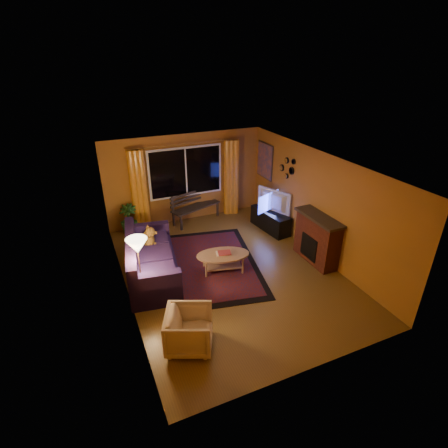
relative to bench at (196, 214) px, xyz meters
name	(u,v)px	position (x,y,z in m)	size (l,w,h in m)	color
floor	(229,271)	(-0.18, -2.74, -0.24)	(4.50, 6.00, 0.02)	brown
ceiling	(230,164)	(-0.18, -2.74, 2.28)	(4.50, 6.00, 0.02)	white
wall_back	(186,178)	(-0.18, 0.27, 1.02)	(4.50, 0.02, 2.50)	#B47128
wall_left	(120,243)	(-2.44, -2.74, 1.02)	(0.02, 6.00, 2.50)	#B47128
wall_right	(317,204)	(2.08, -2.74, 1.02)	(0.02, 6.00, 2.50)	#B47128
window	(186,172)	(-0.18, 0.21, 1.22)	(2.00, 0.02, 1.30)	black
curtain_rod	(185,144)	(-0.18, 0.16, 2.02)	(0.03, 0.03, 3.20)	#BF8C3F
curtain_left	(139,191)	(-1.53, 0.14, 0.89)	(0.36, 0.36, 2.24)	orange
curtain_right	(231,178)	(1.17, 0.14, 0.89)	(0.36, 0.36, 2.24)	orange
bench	(196,214)	(0.00, 0.00, 0.00)	(1.50, 0.44, 0.45)	#2E251C
potted_plant	(129,219)	(-1.91, 0.01, 0.19)	(0.46, 0.46, 0.82)	#235B1E
sofa	(152,257)	(-1.80, -2.23, 0.25)	(1.01, 2.35, 0.95)	#1F1239
dog	(148,238)	(-1.75, -1.70, 0.46)	(0.28, 0.39, 0.42)	brown
armchair	(189,328)	(-1.72, -4.52, 0.16)	(0.75, 0.70, 0.77)	beige
floor_lamp	(140,271)	(-2.18, -3.01, 0.47)	(0.23, 0.23, 1.40)	#BF8C3F
rug	(212,263)	(-0.43, -2.31, -0.21)	(2.01, 3.18, 0.02)	#621106
coffee_table	(223,262)	(-0.31, -2.67, -0.01)	(1.18, 1.18, 0.43)	#A87D5B
tv_console	(270,220)	(1.70, -1.32, 0.04)	(0.43, 1.29, 0.54)	black
television	(272,201)	(1.70, -1.32, 0.62)	(1.06, 0.14, 0.61)	black
fireplace	(317,240)	(1.87, -3.14, 0.32)	(0.40, 1.20, 1.10)	maroon
mirror_cluster	(287,167)	(2.03, -1.44, 1.57)	(0.06, 0.60, 0.56)	black
painting	(265,161)	(2.04, -0.29, 1.42)	(0.04, 0.76, 0.96)	#D0652F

